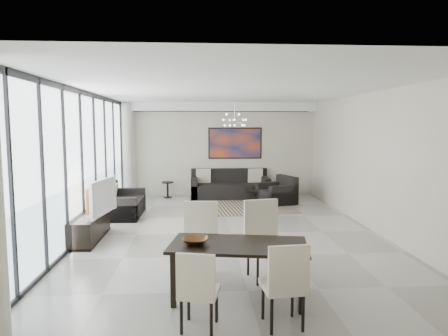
{
  "coord_description": "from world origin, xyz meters",
  "views": [
    {
      "loc": [
        -0.65,
        -7.99,
        2.2
      ],
      "look_at": [
        -0.08,
        0.92,
        1.25
      ],
      "focal_mm": 32.0,
      "sensor_mm": 36.0,
      "label": 1
    }
  ],
  "objects": [
    {
      "name": "room_shell",
      "position": [
        0.46,
        0.0,
        1.45
      ],
      "size": [
        6.0,
        9.0,
        2.9
      ],
      "color": "#A8A39B",
      "rests_on": "ground"
    },
    {
      "name": "window_wall",
      "position": [
        -2.86,
        0.0,
        1.47
      ],
      "size": [
        0.37,
        8.95,
        2.9
      ],
      "color": "silver",
      "rests_on": "floor"
    },
    {
      "name": "soffit",
      "position": [
        0.0,
        4.3,
        2.77
      ],
      "size": [
        5.98,
        0.4,
        0.26
      ],
      "primitive_type": "cube",
      "color": "white",
      "rests_on": "room_shell"
    },
    {
      "name": "painting",
      "position": [
        0.5,
        4.47,
        1.65
      ],
      "size": [
        1.68,
        0.04,
        0.98
      ],
      "primitive_type": "cube",
      "color": "#C0421A",
      "rests_on": "room_shell"
    },
    {
      "name": "chandelier",
      "position": [
        0.3,
        2.5,
        2.35
      ],
      "size": [
        0.66,
        0.66,
        0.71
      ],
      "color": "silver",
      "rests_on": "room_shell"
    },
    {
      "name": "rug",
      "position": [
        0.47,
        2.6,
        0.01
      ],
      "size": [
        2.89,
        2.34,
        0.01
      ],
      "primitive_type": "cube",
      "rotation": [
        0.0,
        0.0,
        0.11
      ],
      "color": "black",
      "rests_on": "floor"
    },
    {
      "name": "coffee_table",
      "position": [
        1.2,
        3.53,
        0.2
      ],
      "size": [
        0.99,
        0.99,
        0.35
      ],
      "color": "black",
      "rests_on": "floor"
    },
    {
      "name": "bowl_coffee",
      "position": [
        1.13,
        3.49,
        0.38
      ],
      "size": [
        0.26,
        0.26,
        0.07
      ],
      "primitive_type": "imported",
      "rotation": [
        0.0,
        0.0,
        0.19
      ],
      "color": "brown",
      "rests_on": "coffee_table"
    },
    {
      "name": "sofa_main",
      "position": [
        0.31,
        4.07,
        0.29
      ],
      "size": [
        2.37,
        0.97,
        0.86
      ],
      "color": "black",
      "rests_on": "floor"
    },
    {
      "name": "loveseat",
      "position": [
        -2.55,
        1.77,
        0.27
      ],
      "size": [
        0.88,
        1.57,
        0.79
      ],
      "color": "black",
      "rests_on": "floor"
    },
    {
      "name": "armchair",
      "position": [
        1.59,
        3.06,
        0.27
      ],
      "size": [
        1.14,
        1.17,
        0.77
      ],
      "color": "black",
      "rests_on": "floor"
    },
    {
      "name": "side_table",
      "position": [
        -1.6,
        4.15,
        0.33
      ],
      "size": [
        0.36,
        0.36,
        0.49
      ],
      "color": "black",
      "rests_on": "floor"
    },
    {
      "name": "tv_console",
      "position": [
        -2.76,
        -0.3,
        0.25
      ],
      "size": [
        0.44,
        1.58,
        0.49
      ],
      "primitive_type": "cube",
      "color": "black",
      "rests_on": "floor"
    },
    {
      "name": "television",
      "position": [
        -2.6,
        -0.26,
        0.84
      ],
      "size": [
        0.33,
        1.2,
        0.69
      ],
      "primitive_type": "imported",
      "rotation": [
        0.0,
        0.0,
        1.42
      ],
      "color": "gray",
      "rests_on": "tv_console"
    },
    {
      "name": "dining_table",
      "position": [
        -0.15,
        -3.1,
        0.63
      ],
      "size": [
        1.84,
        1.14,
        0.72
      ],
      "color": "black",
      "rests_on": "floor"
    },
    {
      "name": "dining_chair_sw",
      "position": [
        -0.67,
        -3.91,
        0.51
      ],
      "size": [
        0.49,
        0.49,
        0.89
      ],
      "color": "beige",
      "rests_on": "floor"
    },
    {
      "name": "dining_chair_se",
      "position": [
        0.28,
        -3.92,
        0.55
      ],
      "size": [
        0.49,
        0.49,
        0.97
      ],
      "color": "beige",
      "rests_on": "floor"
    },
    {
      "name": "dining_chair_nw",
      "position": [
        -0.63,
        -2.26,
        0.63
      ],
      "size": [
        0.55,
        0.55,
        1.09
      ],
      "color": "beige",
      "rests_on": "floor"
    },
    {
      "name": "dining_chair_ne",
      "position": [
        0.29,
        -2.37,
        0.65
      ],
      "size": [
        0.61,
        0.61,
        1.12
      ],
      "color": "beige",
      "rests_on": "floor"
    },
    {
      "name": "bowl_dining",
      "position": [
        -0.7,
        -3.08,
        0.76
      ],
      "size": [
        0.37,
        0.37,
        0.08
      ],
      "primitive_type": "imported",
      "rotation": [
        0.0,
        0.0,
        -0.14
      ],
      "color": "brown",
      "rests_on": "dining_table"
    }
  ]
}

